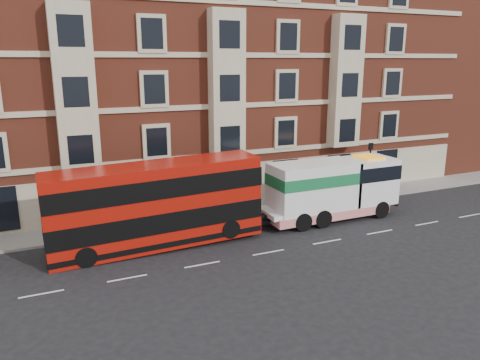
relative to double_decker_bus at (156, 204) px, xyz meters
name	(u,v)px	position (x,y,z in m)	size (l,w,h in m)	color
ground	(268,252)	(5.55, -3.48, -2.63)	(120.00, 120.00, 0.00)	black
sidewalk	(220,213)	(5.55, 4.02, -2.55)	(90.00, 3.00, 0.15)	slate
victorian_terrace	(190,68)	(6.05, 11.52, 7.44)	(45.00, 12.00, 20.40)	brown
filler_east	(478,72)	(37.55, 10.52, 6.80)	(18.00, 10.00, 19.00)	brown
lamp_post_west	(138,192)	(-0.45, 2.72, 0.05)	(0.35, 0.15, 4.35)	black
lamp_post_east	(369,166)	(17.55, 2.72, 0.05)	(0.35, 0.15, 4.35)	black
double_decker_bus	(156,204)	(0.00, 0.00, 0.00)	(12.24, 2.81, 4.96)	#A31209
tow_truck	(330,189)	(12.06, 0.00, -0.46)	(9.81, 2.90, 4.09)	white
pedestrian	(129,216)	(-1.03, 3.12, -1.59)	(0.65, 0.43, 1.78)	#1B2736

